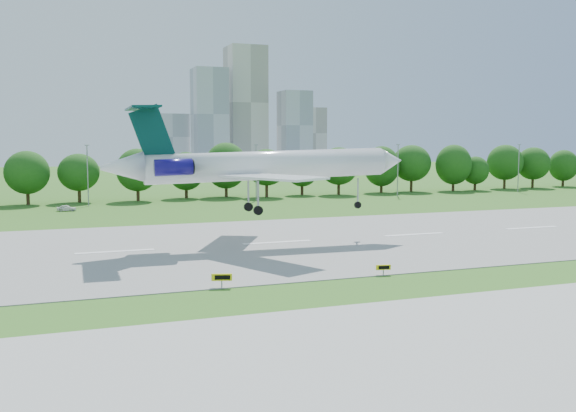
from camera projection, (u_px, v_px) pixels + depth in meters
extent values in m
plane|color=#2E5917|center=(368.00, 284.00, 58.03)|extent=(600.00, 600.00, 0.00)
cube|color=gray|center=(277.00, 243.00, 81.38)|extent=(400.00, 45.00, 0.08)
cube|color=#ADADA8|center=(497.00, 341.00, 41.22)|extent=(400.00, 23.00, 0.08)
cylinder|color=#382314|center=(86.00, 193.00, 136.92)|extent=(0.70, 0.70, 3.60)
sphere|color=#144010|center=(85.00, 173.00, 136.48)|extent=(8.40, 8.40, 8.40)
cylinder|color=#382314|center=(264.00, 189.00, 150.64)|extent=(0.70, 0.70, 3.60)
sphere|color=#144010|center=(264.00, 170.00, 150.20)|extent=(8.40, 8.40, 8.40)
cylinder|color=#382314|center=(412.00, 185.00, 164.36)|extent=(0.70, 0.70, 3.60)
sphere|color=#144010|center=(412.00, 168.00, 163.92)|extent=(8.40, 8.40, 8.40)
cylinder|color=#382314|center=(537.00, 181.00, 178.08)|extent=(0.70, 0.70, 3.60)
sphere|color=#144010|center=(538.00, 165.00, 177.64)|extent=(8.40, 8.40, 8.40)
cylinder|color=gray|center=(88.00, 176.00, 127.16)|extent=(0.24, 0.24, 12.00)
cube|color=gray|center=(87.00, 145.00, 126.54)|extent=(0.90, 0.25, 0.18)
cylinder|color=gray|center=(256.00, 173.00, 139.16)|extent=(0.24, 0.24, 12.00)
cube|color=gray|center=(256.00, 145.00, 138.55)|extent=(0.90, 0.25, 0.18)
cylinder|color=gray|center=(398.00, 171.00, 151.17)|extent=(0.24, 0.24, 12.00)
cube|color=gray|center=(398.00, 145.00, 150.55)|extent=(0.90, 0.25, 0.18)
cylinder|color=gray|center=(519.00, 168.00, 163.17)|extent=(0.24, 0.24, 12.00)
cube|color=gray|center=(519.00, 144.00, 162.56)|extent=(0.90, 0.25, 0.18)
cube|color=#B2B2B7|center=(210.00, 115.00, 435.56)|extent=(22.00, 22.00, 62.00)
cube|color=beige|center=(246.00, 103.00, 458.95)|extent=(26.00, 26.00, 80.00)
cube|color=#B2B2B7|center=(295.00, 126.00, 452.17)|extent=(20.00, 20.00, 48.00)
cube|color=beige|center=(311.00, 133.00, 483.91)|extent=(18.00, 18.00, 38.00)
cube|color=#B2B2B7|center=(170.00, 137.00, 452.52)|extent=(24.00, 24.00, 32.00)
cylinder|color=white|center=(269.00, 165.00, 80.01)|extent=(30.82, 4.33, 4.31)
cone|color=white|center=(390.00, 161.00, 85.40)|extent=(3.44, 3.66, 3.65)
cone|color=white|center=(122.00, 167.00, 74.32)|extent=(5.08, 3.70, 3.69)
cube|color=white|center=(272.00, 177.00, 72.79)|extent=(10.01, 14.23, 0.38)
cube|color=white|center=(240.00, 172.00, 86.27)|extent=(10.49, 14.18, 0.38)
cube|color=#043634|center=(152.00, 134.00, 75.04)|extent=(5.32, 0.64, 6.94)
cube|color=#043634|center=(142.00, 108.00, 74.42)|extent=(3.51, 9.79, 0.30)
cylinder|color=#130B65|center=(173.00, 167.00, 73.58)|extent=(4.38, 2.05, 2.04)
cylinder|color=#130B65|center=(167.00, 166.00, 78.59)|extent=(4.38, 2.05, 2.04)
cylinder|color=gray|center=(358.00, 191.00, 84.29)|extent=(0.20, 0.20, 3.58)
cylinder|color=black|center=(358.00, 205.00, 84.47)|extent=(0.93, 0.33, 0.92)
cylinder|color=gray|center=(258.00, 196.00, 77.60)|extent=(0.25, 0.25, 3.58)
cylinder|color=black|center=(258.00, 210.00, 77.77)|extent=(1.14, 0.49, 1.12)
cylinder|color=gray|center=(248.00, 193.00, 81.83)|extent=(0.25, 0.25, 3.58)
cylinder|color=black|center=(248.00, 207.00, 82.01)|extent=(1.14, 0.49, 1.12)
cube|color=gray|center=(383.00, 272.00, 61.69)|extent=(0.11, 0.11, 0.63)
cube|color=yellow|center=(383.00, 267.00, 61.64)|extent=(1.45, 0.44, 0.50)
cube|color=black|center=(384.00, 268.00, 61.54)|extent=(1.07, 0.22, 0.32)
cube|color=gray|center=(222.00, 284.00, 56.29)|extent=(0.14, 0.14, 0.79)
cube|color=yellow|center=(222.00, 277.00, 56.24)|extent=(1.79, 0.72, 0.62)
cube|color=black|center=(222.00, 278.00, 56.11)|extent=(1.31, 0.42, 0.40)
imported|color=white|center=(66.00, 208.00, 118.41)|extent=(3.59, 1.94, 1.16)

